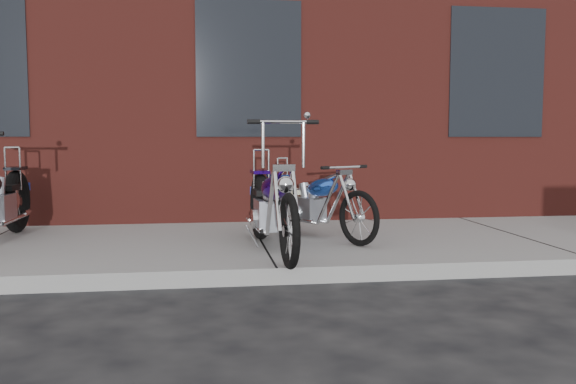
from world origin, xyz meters
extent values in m
plane|color=black|center=(0.00, 0.00, 0.00)|extent=(120.00, 120.00, 0.00)
cube|color=gray|center=(0.00, 1.50, 0.07)|extent=(22.00, 3.00, 0.15)
cube|color=#5E201A|center=(0.00, 8.00, 4.00)|extent=(22.00, 10.00, 8.00)
torus|color=black|center=(0.02, 1.41, 0.52)|extent=(0.19, 0.74, 0.74)
torus|color=black|center=(0.11, -0.19, 0.48)|extent=(0.11, 0.67, 0.66)
cube|color=#979AA6|center=(0.05, 0.76, 0.51)|extent=(0.31, 0.43, 0.31)
ellipsoid|color=#2A0770|center=(0.07, 0.47, 0.80)|extent=(0.30, 0.58, 0.31)
cube|color=black|center=(0.04, 1.02, 0.71)|extent=(0.26, 0.30, 0.06)
cylinder|color=silver|center=(0.10, -0.06, 0.75)|extent=(0.06, 0.30, 0.55)
cylinder|color=silver|center=(0.10, 0.06, 1.43)|extent=(0.56, 0.06, 0.03)
cylinder|color=silver|center=(0.02, 1.33, 0.91)|extent=(0.02, 0.02, 0.49)
cylinder|color=silver|center=(0.16, 0.99, 0.38)|extent=(0.10, 0.92, 0.05)
torus|color=black|center=(0.37, 2.11, 0.48)|extent=(0.43, 0.63, 0.65)
torus|color=black|center=(1.05, 0.86, 0.44)|extent=(0.34, 0.55, 0.59)
cube|color=#979AA6|center=(0.65, 1.60, 0.47)|extent=(0.40, 0.44, 0.27)
ellipsoid|color=blue|center=(0.77, 1.38, 0.73)|extent=(0.45, 0.55, 0.28)
cube|color=beige|center=(0.53, 1.81, 0.65)|extent=(0.31, 0.33, 0.05)
cylinder|color=silver|center=(1.00, 0.96, 0.68)|extent=(0.16, 0.25, 0.49)
cylinder|color=silver|center=(0.94, 1.06, 0.98)|extent=(0.45, 0.26, 0.03)
cylinder|color=silver|center=(0.40, 2.05, 0.82)|extent=(0.03, 0.03, 0.44)
cylinder|color=silver|center=(0.65, 1.83, 0.35)|extent=(0.43, 0.74, 0.04)
torus|color=black|center=(-2.84, 2.30, 0.53)|extent=(0.16, 0.75, 0.75)
cube|color=black|center=(-2.85, 1.91, 0.72)|extent=(0.26, 0.30, 0.06)
cylinder|color=silver|center=(-2.85, 2.22, 0.92)|extent=(0.02, 0.02, 0.50)
cylinder|color=silver|center=(-2.73, 1.86, 0.38)|extent=(0.07, 0.94, 0.05)
camera|label=1|loc=(-0.64, -5.18, 1.28)|focal=38.00mm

